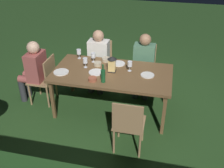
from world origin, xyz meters
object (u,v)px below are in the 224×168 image
at_px(green_bottle_on_table, 103,76).
at_px(wine_glass_d, 130,64).
at_px(person_in_cream, 98,58).
at_px(plate_b, 61,72).
at_px(plate_a, 118,64).
at_px(bowl_salad, 93,79).
at_px(chair_side_left_b, 101,60).
at_px(wine_glass_a, 79,52).
at_px(wine_glass_b, 85,61).
at_px(lantern_centerpiece, 112,63).
at_px(plate_d, 96,72).
at_px(plate_c, 147,75).
at_px(person_in_rust, 33,69).
at_px(person_in_green, 143,62).
at_px(bowl_olives, 98,64).
at_px(bowl_bread, 106,59).
at_px(chair_side_right_a, 129,123).
at_px(chair_side_left_a, 144,65).
at_px(wine_glass_c, 93,56).
at_px(dining_table, 112,75).
at_px(chair_head_far, 45,78).

xyz_separation_m(green_bottle_on_table, wine_glass_d, (-0.33, -0.43, 0.01)).
distance_m(person_in_cream, plate_b, 0.97).
xyz_separation_m(plate_a, bowl_salad, (0.27, 0.64, 0.02)).
bearing_deg(chair_side_left_b, wine_glass_a, 63.95).
distance_m(chair_side_left_b, wine_glass_b, 0.91).
bearing_deg(wine_glass_a, plate_b, 78.83).
height_order(lantern_centerpiece, plate_a, lantern_centerpiece).
xyz_separation_m(wine_glass_b, plate_d, (-0.22, 0.14, -0.11)).
bearing_deg(plate_c, person_in_rust, 0.49).
xyz_separation_m(person_in_green, bowl_olives, (0.72, 0.51, 0.14)).
bearing_deg(bowl_bread, person_in_rust, 17.47).
relative_size(wine_glass_a, wine_glass_b, 1.00).
bearing_deg(chair_side_right_a, plate_c, -98.64).
distance_m(chair_side_left_a, bowl_bread, 0.85).
distance_m(person_in_rust, wine_glass_b, 0.96).
relative_size(chair_side_right_a, plate_d, 3.67).
xyz_separation_m(wine_glass_c, wine_glass_d, (-0.66, 0.18, 0.00)).
bearing_deg(green_bottle_on_table, wine_glass_a, -48.44).
height_order(chair_side_left_a, person_in_cream, person_in_cream).
relative_size(green_bottle_on_table, wine_glass_d, 1.72).
bearing_deg(chair_side_left_a, plate_a, 56.27).
height_order(person_in_cream, wine_glass_c, person_in_cream).
xyz_separation_m(person_in_cream, plate_b, (0.36, 0.89, 0.11)).
height_order(wine_glass_d, bowl_salad, wine_glass_d).
xyz_separation_m(plate_d, bowl_olives, (0.05, -0.25, 0.02)).
xyz_separation_m(wine_glass_d, plate_c, (-0.30, 0.09, -0.11)).
relative_size(lantern_centerpiece, plate_c, 1.23).
xyz_separation_m(wine_glass_c, plate_b, (0.40, 0.48, -0.11)).
height_order(person_in_cream, wine_glass_b, person_in_cream).
height_order(wine_glass_d, bowl_bread, wine_glass_d).
xyz_separation_m(dining_table, plate_a, (-0.04, -0.31, 0.06)).
height_order(person_in_cream, plate_c, person_in_cream).
relative_size(wine_glass_a, wine_glass_c, 1.00).
height_order(lantern_centerpiece, bowl_bread, lantern_centerpiece).
bearing_deg(chair_side_left_a, wine_glass_c, 36.08).
relative_size(person_in_cream, chair_side_right_a, 1.32).
distance_m(wine_glass_d, plate_a, 0.32).
relative_size(plate_a, plate_d, 0.95).
xyz_separation_m(chair_side_left_b, chair_head_far, (0.77, 0.89, 0.00)).
height_order(chair_side_right_a, plate_a, chair_side_right_a).
height_order(person_in_green, bowl_olives, person_in_green).
bearing_deg(wine_glass_b, bowl_olives, -146.71).
height_order(plate_a, plate_c, same).
xyz_separation_m(chair_side_left_b, plate_b, (0.36, 1.08, 0.27)).
distance_m(chair_side_left_b, plate_d, 1.02).
distance_m(wine_glass_c, bowl_bread, 0.24).
relative_size(chair_side_left_b, green_bottle_on_table, 3.00).
distance_m(wine_glass_c, plate_c, 1.01).
relative_size(person_in_cream, plate_d, 4.85).
xyz_separation_m(chair_side_left_b, person_in_cream, (-0.00, 0.20, 0.15)).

